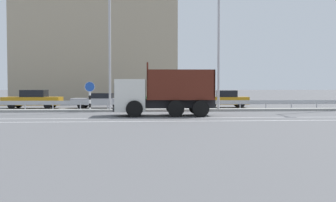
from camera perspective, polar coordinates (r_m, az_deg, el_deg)
name	(u,v)px	position (r m, az deg, el deg)	size (l,w,h in m)	color
ground_plane	(179,113)	(27.62, 1.60, -1.80)	(320.00, 320.00, 0.00)	#565659
lane_strip_0	(167,118)	(23.60, -0.15, -2.47)	(48.97, 0.16, 0.01)	silver
lane_strip_1	(170,121)	(21.40, 0.26, -2.96)	(48.97, 0.16, 0.01)	silver
median_island	(176,110)	(29.86, 1.18, -1.32)	(26.93, 1.10, 0.18)	gray
median_guardrail	(175,103)	(31.00, 0.98, -0.30)	(48.97, 0.09, 0.78)	#9EA0A5
dump_truck	(153,97)	(25.31, -2.18, 0.63)	(6.48, 2.78, 3.39)	silver
median_road_sign	(90,96)	(29.92, -11.28, 0.77)	(0.77, 0.16, 2.25)	white
street_lamp_1	(109,31)	(29.79, -8.53, 10.08)	(0.71, 2.77, 10.91)	#ADADB2
street_lamp_2	(219,39)	(30.16, 7.40, 8.86)	(0.71, 1.83, 9.97)	#ADADB2
parked_car_1	(33,99)	(35.41, -19.00, 0.23)	(4.90, 2.02, 1.59)	#B27A14
parked_car_2	(101,100)	(34.45, -9.74, 0.10)	(4.89, 2.19, 1.31)	#A3A3A8
parked_car_3	(162,99)	(34.47, -0.85, 0.23)	(4.85, 2.05, 1.42)	#335B33
parked_car_4	(226,99)	(35.19, 8.35, 0.28)	(4.06, 2.07, 1.53)	#B27A14
background_building_0	(98,50)	(48.56, -10.16, 7.28)	(18.63, 8.35, 12.51)	tan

